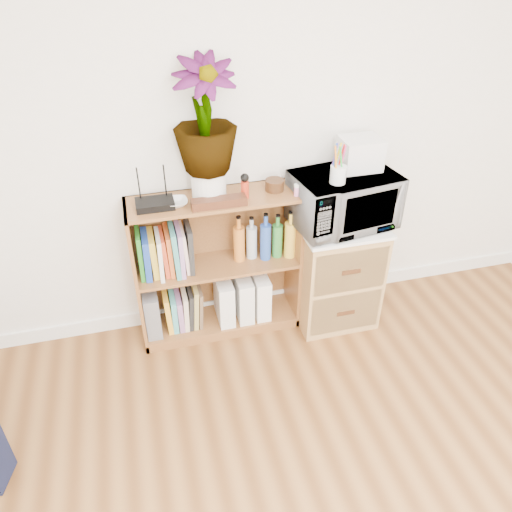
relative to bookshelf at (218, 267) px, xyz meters
name	(u,v)px	position (x,y,z in m)	size (l,w,h in m)	color
skirting_board	(266,297)	(0.35, 0.14, -0.42)	(4.00, 0.02, 0.10)	white
bookshelf	(218,267)	(0.00, 0.00, 0.00)	(1.00, 0.30, 0.95)	brown
wicker_unit	(334,272)	(0.75, -0.08, -0.12)	(0.50, 0.45, 0.70)	#9E7542
microwave	(343,200)	(0.75, -0.08, 0.41)	(0.58, 0.39, 0.32)	silver
pen_cup	(338,174)	(0.66, -0.17, 0.62)	(0.09, 0.09, 0.10)	white
small_appliance	(360,153)	(0.85, -0.02, 0.66)	(0.23, 0.19, 0.18)	silver
router	(155,204)	(-0.33, -0.02, 0.49)	(0.21, 0.14, 0.04)	black
white_bowl	(176,203)	(-0.22, -0.03, 0.49)	(0.13, 0.13, 0.03)	silver
plant_pot	(209,184)	(-0.02, 0.02, 0.56)	(0.19, 0.19, 0.16)	silver
potted_plant	(205,116)	(-0.02, 0.02, 0.94)	(0.33, 0.33, 0.60)	#338038
trinket_box	(219,202)	(0.01, -0.10, 0.50)	(0.30, 0.08, 0.05)	#3C1C10
kokeshi_doll	(245,190)	(0.17, -0.04, 0.53)	(0.04, 0.04, 0.10)	#AE2B15
wooden_bowl	(275,185)	(0.36, 0.01, 0.51)	(0.11, 0.11, 0.06)	#331F0E
paint_jars	(302,191)	(0.49, -0.09, 0.50)	(0.11, 0.04, 0.06)	pink
file_box	(152,310)	(-0.43, 0.00, -0.25)	(0.09, 0.24, 0.30)	slate
magazine_holder_left	(224,299)	(0.03, -0.01, -0.25)	(0.10, 0.25, 0.31)	white
magazine_holder_mid	(243,296)	(0.15, -0.01, -0.25)	(0.10, 0.24, 0.30)	white
magazine_holder_right	(260,294)	(0.27, -0.01, -0.26)	(0.09, 0.24, 0.30)	white
cookbooks	(166,252)	(-0.30, 0.00, 0.16)	(0.32, 0.20, 0.30)	#268322
liquor_bottles	(271,236)	(0.34, 0.00, 0.17)	(0.46, 0.07, 0.30)	orange
lower_books	(183,308)	(-0.23, 0.00, -0.28)	(0.24, 0.19, 0.29)	gold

